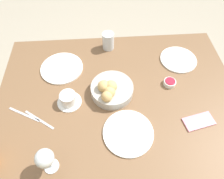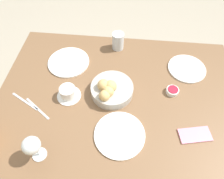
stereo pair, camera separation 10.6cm
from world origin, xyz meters
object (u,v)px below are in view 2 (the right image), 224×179
object	(u,v)px
coffee_cup	(68,92)
fork_silver	(25,101)
plate_near_left	(187,69)
plate_far_center	(120,135)
plate_near_right	(69,62)
knife_silver	(37,109)
cell_phone	(195,135)
jam_bowl_berry	(172,91)
bread_basket	(111,90)
wine_glass	(32,146)
water_tumbler	(118,41)

from	to	relation	value
coffee_cup	fork_silver	xyz separation A→B (m)	(0.23, 0.06, -0.03)
plate_near_left	plate_far_center	xyz separation A→B (m)	(0.36, 0.45, 0.00)
plate_near_right	knife_silver	bearing A→B (deg)	75.36
plate_near_left	cell_phone	xyz separation A→B (m)	(0.01, 0.42, -0.00)
plate_near_right	jam_bowl_berry	size ratio (longest dim) A/B	3.72
jam_bowl_berry	knife_silver	distance (m)	0.72
plate_near_right	coffee_cup	world-z (taller)	coffee_cup
bread_basket	cell_phone	bearing A→B (deg)	154.89
plate_far_center	coffee_cup	distance (m)	0.35
plate_near_left	plate_far_center	world-z (taller)	same
jam_bowl_berry	wine_glass	bearing A→B (deg)	33.41
plate_near_right	cell_phone	size ratio (longest dim) A/B	1.53
wine_glass	knife_silver	size ratio (longest dim) A/B	0.99
water_tumbler	fork_silver	distance (m)	0.65
coffee_cup	water_tumbler	bearing A→B (deg)	-119.88
fork_silver	cell_phone	xyz separation A→B (m)	(-0.87, 0.10, 0.00)
bread_basket	fork_silver	world-z (taller)	bread_basket
plate_near_left	jam_bowl_berry	bearing A→B (deg)	61.08
plate_far_center	fork_silver	xyz separation A→B (m)	(0.51, -0.14, -0.00)
jam_bowl_berry	fork_silver	distance (m)	0.79
plate_near_right	coffee_cup	bearing A→B (deg)	103.70
plate_far_center	wine_glass	world-z (taller)	wine_glass
coffee_cup	jam_bowl_berry	world-z (taller)	coffee_cup
plate_near_right	wine_glass	distance (m)	0.57
bread_basket	wine_glass	xyz separation A→B (m)	(0.28, 0.36, 0.07)
wine_glass	jam_bowl_berry	xyz separation A→B (m)	(-0.61, -0.40, -0.10)
coffee_cup	plate_near_right	bearing A→B (deg)	-76.30
plate_near_left	wine_glass	bearing A→B (deg)	39.36
water_tumbler	fork_silver	bearing A→B (deg)	45.32
plate_near_left	fork_silver	world-z (taller)	plate_near_left
plate_far_center	cell_phone	bearing A→B (deg)	-174.34
bread_basket	cell_phone	xyz separation A→B (m)	(-0.42, 0.20, -0.03)
coffee_cup	cell_phone	world-z (taller)	coffee_cup
bread_basket	wine_glass	distance (m)	0.46
jam_bowl_berry	fork_silver	bearing A→B (deg)	10.06
water_tumbler	coffee_cup	distance (m)	0.46
fork_silver	jam_bowl_berry	bearing A→B (deg)	-169.94
wine_glass	jam_bowl_berry	distance (m)	0.74
water_tumbler	cell_phone	xyz separation A→B (m)	(-0.41, 0.56, -0.05)
plate_near_left	jam_bowl_berry	xyz separation A→B (m)	(0.10, 0.18, 0.01)
plate_far_center	plate_near_right	bearing A→B (deg)	-51.52
water_tumbler	fork_silver	xyz separation A→B (m)	(0.45, 0.46, -0.05)
plate_near_left	plate_near_right	bearing A→B (deg)	1.58
plate_near_left	cell_phone	world-z (taller)	plate_near_left
plate_near_left	knife_silver	bearing A→B (deg)	23.94
jam_bowl_berry	plate_near_left	bearing A→B (deg)	-118.92
wine_glass	knife_silver	bearing A→B (deg)	-69.51
wine_glass	plate_near_left	bearing A→B (deg)	-140.64
coffee_cup	jam_bowl_berry	distance (m)	0.56
plate_near_right	plate_far_center	bearing A→B (deg)	128.48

